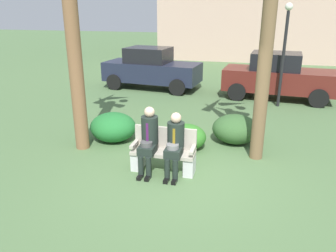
# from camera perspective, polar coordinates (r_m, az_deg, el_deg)

# --- Properties ---
(ground_plane) EXTENTS (80.00, 80.00, 0.00)m
(ground_plane) POSITION_cam_1_polar(r_m,az_deg,el_deg) (6.70, 2.12, -8.78)
(ground_plane) COLOR #507044
(park_bench) EXTENTS (1.29, 0.44, 0.90)m
(park_bench) POSITION_cam_1_polar(r_m,az_deg,el_deg) (6.81, -0.73, -4.59)
(park_bench) COLOR #B7AD9E
(park_bench) RESTS_ON ground
(seated_man_left) EXTENTS (0.34, 0.72, 1.36)m
(seated_man_left) POSITION_cam_1_polar(r_m,az_deg,el_deg) (6.65, -3.36, -1.92)
(seated_man_left) COLOR #1E2823
(seated_man_left) RESTS_ON ground
(seated_man_right) EXTENTS (0.34, 0.72, 1.28)m
(seated_man_right) POSITION_cam_1_polar(r_m,az_deg,el_deg) (6.52, 1.15, -2.69)
(seated_man_right) COLOR #1E2823
(seated_man_right) RESTS_ON ground
(shrub_near_bench) EXTENTS (0.95, 0.87, 0.60)m
(shrub_near_bench) POSITION_cam_1_polar(r_m,az_deg,el_deg) (7.90, 3.13, -1.86)
(shrub_near_bench) COLOR #337827
(shrub_near_bench) RESTS_ON ground
(shrub_mid_lawn) EXTENTS (1.14, 1.04, 0.71)m
(shrub_mid_lawn) POSITION_cam_1_polar(r_m,az_deg,el_deg) (8.40, 11.48, -0.50)
(shrub_mid_lawn) COLOR #355B2D
(shrub_mid_lawn) RESTS_ON ground
(shrub_far_lawn) EXTENTS (1.16, 1.06, 0.72)m
(shrub_far_lawn) POSITION_cam_1_polar(r_m,az_deg,el_deg) (8.46, -9.39, -0.17)
(shrub_far_lawn) COLOR #236E30
(shrub_far_lawn) RESTS_ON ground
(parked_car_near) EXTENTS (4.05, 2.06, 1.68)m
(parked_car_near) POSITION_cam_1_polar(r_m,az_deg,el_deg) (13.88, -2.87, 9.85)
(parked_car_near) COLOR #1E2338
(parked_car_near) RESTS_ON ground
(parked_car_far) EXTENTS (4.02, 1.99, 1.68)m
(parked_car_far) POSITION_cam_1_polar(r_m,az_deg,el_deg) (12.87, 18.29, 8.11)
(parked_car_far) COLOR #591E19
(parked_car_far) RESTS_ON ground
(street_lamp) EXTENTS (0.24, 0.24, 3.34)m
(street_lamp) POSITION_cam_1_polar(r_m,az_deg,el_deg) (11.66, 19.38, 13.04)
(street_lamp) COLOR black
(street_lamp) RESTS_ON ground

